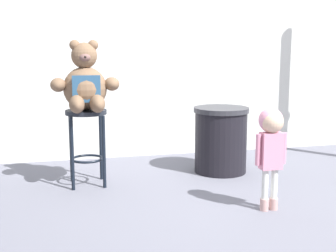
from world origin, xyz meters
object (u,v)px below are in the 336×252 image
object	(u,v)px
bar_stool_with_teddy	(87,132)
child_walking	(271,137)
teddy_bear	(85,85)
trash_bin	(221,140)

from	to	relation	value
bar_stool_with_teddy	child_walking	size ratio (longest dim) A/B	0.87
bar_stool_with_teddy	teddy_bear	distance (m)	0.45
bar_stool_with_teddy	teddy_bear	size ratio (longest dim) A/B	1.12
trash_bin	bar_stool_with_teddy	bearing A→B (deg)	-174.84
bar_stool_with_teddy	child_walking	world-z (taller)	child_walking
teddy_bear	child_walking	world-z (taller)	teddy_bear
teddy_bear	trash_bin	distance (m)	1.55
child_walking	bar_stool_with_teddy	bearing A→B (deg)	-33.38
bar_stool_with_teddy	teddy_bear	bearing A→B (deg)	-90.00
bar_stool_with_teddy	trash_bin	bearing A→B (deg)	5.16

